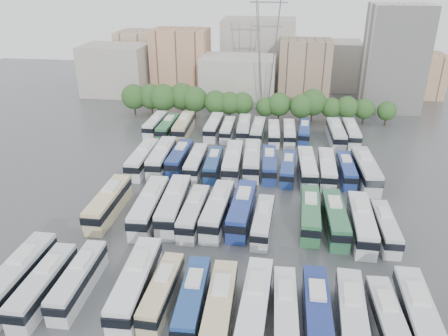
# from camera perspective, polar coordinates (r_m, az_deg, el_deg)

# --- Properties ---
(ground) EXTENTS (220.00, 220.00, 0.00)m
(ground) POSITION_cam_1_polar(r_m,az_deg,el_deg) (68.62, 1.30, -4.66)
(ground) COLOR #424447
(ground) RESTS_ON ground
(tree_line) EXTENTS (66.14, 8.12, 8.35)m
(tree_line) POSITION_cam_1_polar(r_m,az_deg,el_deg) (106.35, 1.46, 8.67)
(tree_line) COLOR black
(tree_line) RESTS_ON ground
(city_buildings) EXTENTS (102.00, 35.00, 20.00)m
(city_buildings) POSITION_cam_1_polar(r_m,az_deg,el_deg) (134.65, 1.85, 13.50)
(city_buildings) COLOR #9E998E
(city_buildings) RESTS_ON ground
(apartment_tower) EXTENTS (14.00, 14.00, 26.00)m
(apartment_tower) POSITION_cam_1_polar(r_m,az_deg,el_deg) (122.38, 21.33, 13.24)
(apartment_tower) COLOR silver
(apartment_tower) RESTS_ON ground
(electricity_pylon) EXTENTS (9.00, 6.91, 33.83)m
(electricity_pylon) POSITION_cam_1_polar(r_m,az_deg,el_deg) (110.67, 5.70, 16.68)
(electricity_pylon) COLOR slate
(electricity_pylon) RESTS_ON ground
(bus_r0_s0) EXTENTS (2.95, 13.43, 4.21)m
(bus_r0_s0) POSITION_cam_1_polar(r_m,az_deg,el_deg) (55.38, -25.38, -12.72)
(bus_r0_s0) COLOR silver
(bus_r0_s0) RESTS_ON ground
(bus_r0_s1) EXTENTS (2.66, 11.93, 3.74)m
(bus_r0_s1) POSITION_cam_1_polar(r_m,az_deg,el_deg) (53.47, -22.50, -13.88)
(bus_r0_s1) COLOR silver
(bus_r0_s1) RESTS_ON ground
(bus_r0_s2) EXTENTS (2.73, 11.59, 3.62)m
(bus_r0_s2) POSITION_cam_1_polar(r_m,az_deg,el_deg) (52.99, -18.46, -13.63)
(bus_r0_s2) COLOR silver
(bus_r0_s2) RESTS_ON ground
(bus_r0_s4) EXTENTS (3.39, 13.34, 4.15)m
(bus_r0_s4) POSITION_cam_1_polar(r_m,az_deg,el_deg) (50.47, -11.43, -14.49)
(bus_r0_s4) COLOR silver
(bus_r0_s4) RESTS_ON ground
(bus_r0_s5) EXTENTS (2.64, 10.92, 3.41)m
(bus_r0_s5) POSITION_cam_1_polar(r_m,az_deg,el_deg) (49.45, -8.11, -15.70)
(bus_r0_s5) COLOR beige
(bus_r0_s5) RESTS_ON ground
(bus_r0_s6) EXTENTS (2.93, 11.50, 3.58)m
(bus_r0_s6) POSITION_cam_1_polar(r_m,az_deg,el_deg) (48.10, -4.13, -16.71)
(bus_r0_s6) COLOR navy
(bus_r0_s6) RESTS_ON ground
(bus_r0_s7) EXTENTS (2.96, 12.27, 3.83)m
(bus_r0_s7) POSITION_cam_1_polar(r_m,az_deg,el_deg) (46.82, -0.54, -17.80)
(bus_r0_s7) COLOR #CCBB8C
(bus_r0_s7) RESTS_ON ground
(bus_r0_s8) EXTENTS (3.23, 12.75, 3.97)m
(bus_r0_s8) POSITION_cam_1_polar(r_m,az_deg,el_deg) (46.98, 4.05, -17.58)
(bus_r0_s8) COLOR white
(bus_r0_s8) RESTS_ON ground
(bus_r0_s9) EXTENTS (2.75, 11.04, 3.44)m
(bus_r0_s9) POSITION_cam_1_polar(r_m,az_deg,el_deg) (47.29, 7.97, -17.89)
(bus_r0_s9) COLOR silver
(bus_r0_s9) RESTS_ON ground
(bus_r0_s10) EXTENTS (2.69, 11.88, 3.72)m
(bus_r0_s10) POSITION_cam_1_polar(r_m,az_deg,el_deg) (47.31, 12.05, -18.02)
(bus_r0_s10) COLOR navy
(bus_r0_s10) RESTS_ON ground
(bus_r0_s11) EXTENTS (3.19, 12.27, 3.82)m
(bus_r0_s11) POSITION_cam_1_polar(r_m,az_deg,el_deg) (47.52, 16.31, -18.27)
(bus_r0_s11) COLOR silver
(bus_r0_s11) RESTS_ON ground
(bus_r0_s12) EXTENTS (3.02, 11.30, 3.51)m
(bus_r0_s12) POSITION_cam_1_polar(r_m,az_deg,el_deg) (48.31, 20.66, -18.41)
(bus_r0_s12) COLOR silver
(bus_r0_s12) RESTS_ON ground
(bus_r0_s13) EXTENTS (2.91, 12.72, 3.98)m
(bus_r0_s13) POSITION_cam_1_polar(r_m,az_deg,el_deg) (49.55, 24.09, -17.47)
(bus_r0_s13) COLOR silver
(bus_r0_s13) RESTS_ON ground
(bus_r1_s1) EXTENTS (2.90, 13.01, 4.08)m
(bus_r1_s1) POSITION_cam_1_polar(r_m,az_deg,el_deg) (67.01, -14.84, -4.36)
(bus_r1_s1) COLOR beige
(bus_r1_s1) RESTS_ON ground
(bus_r1_s3) EXTENTS (3.49, 13.67, 4.26)m
(bus_r1_s3) POSITION_cam_1_polar(r_m,az_deg,el_deg) (64.59, -9.70, -4.91)
(bus_r1_s3) COLOR silver
(bus_r1_s3) RESTS_ON ground
(bus_r1_s4) EXTENTS (3.54, 13.65, 4.25)m
(bus_r1_s4) POSITION_cam_1_polar(r_m,az_deg,el_deg) (64.52, -6.57, -4.74)
(bus_r1_s4) COLOR silver
(bus_r1_s4) RESTS_ON ground
(bus_r1_s5) EXTENTS (2.72, 11.98, 3.75)m
(bus_r1_s5) POSITION_cam_1_polar(r_m,az_deg,el_deg) (62.76, -3.97, -5.77)
(bus_r1_s5) COLOR silver
(bus_r1_s5) RESTS_ON ground
(bus_r1_s6) EXTENTS (3.39, 13.10, 4.08)m
(bus_r1_s6) POSITION_cam_1_polar(r_m,az_deg,el_deg) (62.98, -0.85, -5.43)
(bus_r1_s6) COLOR silver
(bus_r1_s6) RESTS_ON ground
(bus_r1_s7) EXTENTS (3.35, 13.08, 4.07)m
(bus_r1_s7) POSITION_cam_1_polar(r_m,az_deg,el_deg) (63.10, 2.38, -5.39)
(bus_r1_s7) COLOR navy
(bus_r1_s7) RESTS_ON ground
(bus_r1_s8) EXTENTS (2.79, 10.94, 3.41)m
(bus_r1_s8) POSITION_cam_1_polar(r_m,az_deg,el_deg) (61.13, 5.10, -6.89)
(bus_r1_s8) COLOR silver
(bus_r1_s8) RESTS_ON ground
(bus_r1_s10) EXTENTS (2.98, 12.25, 3.82)m
(bus_r1_s10) POSITION_cam_1_polar(r_m,az_deg,el_deg) (63.35, 11.18, -5.88)
(bus_r1_s10) COLOR #2E6C42
(bus_r1_s10) RESTS_ON ground
(bus_r1_s11) EXTENTS (3.15, 12.32, 3.83)m
(bus_r1_s11) POSITION_cam_1_polar(r_m,az_deg,el_deg) (63.12, 14.29, -6.32)
(bus_r1_s11) COLOR #2C6843
(bus_r1_s11) RESTS_ON ground
(bus_r1_s12) EXTENTS (3.03, 12.84, 4.01)m
(bus_r1_s12) POSITION_cam_1_polar(r_m,az_deg,el_deg) (62.81, 17.52, -6.81)
(bus_r1_s12) COLOR silver
(bus_r1_s12) RESTS_ON ground
(bus_r1_s13) EXTENTS (2.50, 10.91, 3.41)m
(bus_r1_s13) POSITION_cam_1_polar(r_m,az_deg,el_deg) (63.38, 20.30, -7.26)
(bus_r1_s13) COLOR silver
(bus_r1_s13) RESTS_ON ground
(bus_r2_s1) EXTENTS (2.90, 12.90, 4.04)m
(bus_r2_s1) POSITION_cam_1_polar(r_m,az_deg,el_deg) (81.07, -10.57, 1.23)
(bus_r2_s1) COLOR silver
(bus_r2_s1) RESTS_ON ground
(bus_r2_s2) EXTENTS (3.34, 13.35, 4.16)m
(bus_r2_s2) POSITION_cam_1_polar(r_m,az_deg,el_deg) (81.08, -8.14, 1.45)
(bus_r2_s2) COLOR silver
(bus_r2_s2) RESTS_ON ground
(bus_r2_s3) EXTENTS (2.84, 12.07, 3.77)m
(bus_r2_s3) POSITION_cam_1_polar(r_m,az_deg,el_deg) (80.92, -5.81, 1.38)
(bus_r2_s3) COLOR navy
(bus_r2_s3) RESTS_ON ground
(bus_r2_s4) EXTENTS (2.66, 11.65, 3.65)m
(bus_r2_s4) POSITION_cam_1_polar(r_m,az_deg,el_deg) (78.91, -3.66, 0.79)
(bus_r2_s4) COLOR silver
(bus_r2_s4) RESTS_ON ground
(bus_r2_s5) EXTENTS (2.71, 11.02, 3.44)m
(bus_r2_s5) POSITION_cam_1_polar(r_m,az_deg,el_deg) (78.23, -1.39, 0.54)
(bus_r2_s5) COLOR navy
(bus_r2_s5) RESTS_ON ground
(bus_r2_s6) EXTENTS (3.34, 13.33, 4.15)m
(bus_r2_s6) POSITION_cam_1_polar(r_m,az_deg,el_deg) (78.45, 1.16, 0.89)
(bus_r2_s6) COLOR silver
(bus_r2_s6) RESTS_ON ground
(bus_r2_s7) EXTENTS (3.51, 13.19, 4.10)m
(bus_r2_s7) POSITION_cam_1_polar(r_m,az_deg,el_deg) (79.38, 3.67, 1.12)
(bus_r2_s7) COLOR silver
(bus_r2_s7) RESTS_ON ground
(bus_r2_s8) EXTENTS (3.12, 11.76, 3.66)m
(bus_r2_s8) POSITION_cam_1_polar(r_m,az_deg,el_deg) (78.38, 5.92, 0.54)
(bus_r2_s8) COLOR navy
(bus_r2_s8) RESTS_ON ground
(bus_r2_s9) EXTENTS (2.80, 10.88, 3.39)m
(bus_r2_s9) POSITION_cam_1_polar(r_m,az_deg,el_deg) (77.39, 8.34, -0.02)
(bus_r2_s9) COLOR navy
(bus_r2_s9) RESTS_ON ground
(bus_r2_s10) EXTENTS (3.29, 12.68, 3.94)m
(bus_r2_s10) POSITION_cam_1_polar(r_m,az_deg,el_deg) (77.66, 10.78, 0.11)
(bus_r2_s10) COLOR silver
(bus_r2_s10) RESTS_ON ground
(bus_r2_s11) EXTENTS (2.90, 12.44, 3.89)m
(bus_r2_s11) POSITION_cam_1_polar(r_m,az_deg,el_deg) (78.01, 13.28, -0.04)
(bus_r2_s11) COLOR silver
(bus_r2_s11) RESTS_ON ground
(bus_r2_s12) EXTENTS (2.64, 11.00, 3.44)m
(bus_r2_s12) POSITION_cam_1_polar(r_m,az_deg,el_deg) (78.88, 15.68, -0.21)
(bus_r2_s12) COLOR navy
(bus_r2_s12) RESTS_ON ground
(bus_r2_s13) EXTENTS (3.62, 13.77, 4.28)m
(bus_r2_s13) POSITION_cam_1_polar(r_m,az_deg,el_deg) (78.88, 18.00, -0.18)
(bus_r2_s13) COLOR silver
(bus_r2_s13) RESTS_ON ground
(bus_r3_s0) EXTENTS (2.71, 11.71, 3.66)m
(bus_r3_s0) POSITION_cam_1_polar(r_m,az_deg,el_deg) (99.72, -8.94, 5.67)
(bus_r3_s0) COLOR silver
(bus_r3_s0) RESTS_ON ground
(bus_r3_s1) EXTENTS (2.68, 11.87, 3.72)m
(bus_r3_s1) POSITION_cam_1_polar(r_m,az_deg,el_deg) (97.36, -7.31, 5.33)
(bus_r3_s1) COLOR #307044
(bus_r3_s1) RESTS_ON ground
(bus_r3_s2) EXTENTS (3.22, 13.01, 4.06)m
(bus_r3_s2) POSITION_cam_1_polar(r_m,az_deg,el_deg) (96.94, -5.29, 5.44)
(bus_r3_s2) COLOR #C6B588
(bus_r3_s2) RESTS_ON ground
(bus_r3_s4) EXTENTS (2.74, 12.14, 3.80)m
(bus_r3_s4) POSITION_cam_1_polar(r_m,az_deg,el_deg) (96.79, -1.35, 5.43)
(bus_r3_s4) COLOR silver
(bus_r3_s4) RESTS_ON ground
(bus_r3_s5) EXTENTS (2.44, 10.79, 3.38)m
(bus_r3_s5) POSITION_cam_1_polar(r_m,az_deg,el_deg) (95.74, 0.50, 5.09)
(bus_r3_s5) COLOR silver
(bus_r3_s5) RESTS_ON ground
(bus_r3_s6) EXTENTS (3.14, 12.18, 3.79)m
(bus_r3_s6) POSITION_cam_1_polar(r_m,az_deg,el_deg) (95.78, 2.62, 5.20)
(bus_r3_s6) COLOR silver
(bus_r3_s6) RESTS_ON ground
(bus_r3_s7) EXTENTS (2.74, 11.50, 3.59)m
(bus_r3_s7) POSITION_cam_1_polar(r_m,az_deg,el_deg) (94.89, 4.46, 4.90)
(bus_r3_s7) COLOR silver
(bus_r3_s7) RESTS_ON ground
(bus_r3_s8) EXTENTS (2.90, 10.96, 3.41)m
(bus_r3_s8) POSITION_cam_1_polar(r_m,az_deg,el_deg) (94.05, 6.51, 4.58)
(bus_r3_s8) COLOR white
(bus_r3_s8) RESTS_ON ground
(bus_r3_s9) EXTENTS (2.71, 11.22, 3.50)m
(bus_r3_s9) POSITION_cam_1_polar(r_m,az_deg,el_deg) (94.49, 8.49, 4.59)
(bus_r3_s9) COLOR silver
(bus_r3_s9) RESTS_ON ground
(bus_r3_s10) EXTENTS (2.90, 10.89, 3.38)m
(bus_r3_s10) POSITION_cam_1_polar(r_m,az_deg,el_deg) (95.79, 10.44, 4.69)
(bus_r3_s10) COLOR navy
(bus_r3_s10) RESTS_ON ground
(bus_r3_s12) EXTENTS (3.30, 12.88, 4.01)m
(bus_r3_s12) POSITION_cam_1_polar(r_m,az_deg,el_deg) (95.19, 14.41, 4.38)
(bus_r3_s12) COLOR silver
(bus_r3_s12) RESTS_ON ground
(bus_r3_s13) EXTENTS (2.78, 12.00, 3.75)m
(bus_r3_s13) POSITION_cam_1_polar(r_m,az_deg,el_deg) (96.96, 16.28, 4.45)
(bus_r3_s13) COLOR silver
(bus_r3_s13) RESTS_ON ground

